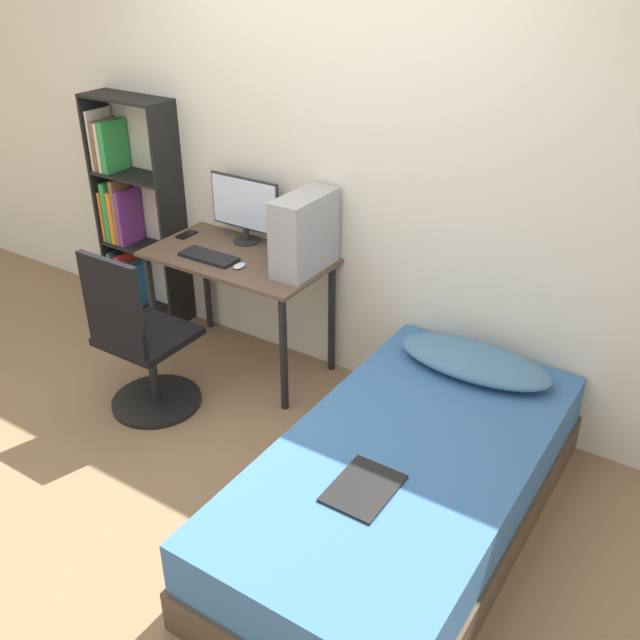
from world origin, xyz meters
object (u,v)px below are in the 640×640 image
Objects in this scene: pc_tower at (305,233)px; bed at (403,489)px; monitor at (245,207)px; office_chair at (141,351)px; keyboard at (209,257)px; bookshelf at (129,219)px.

bed is at bearing -36.31° from pc_tower.
monitor reaches higher than bed.
monitor is at bearing 85.95° from office_chair.
bed is 5.64× the size of keyboard.
pc_tower reaches higher than monitor.
keyboard is (0.97, -0.30, 0.07)m from bookshelf.
bookshelf is 1.52× the size of office_chair.
bookshelf is 3.48× the size of pc_tower.
monitor is 0.38m from keyboard.
pc_tower reaches higher than keyboard.
keyboard is at bearing 159.85° from bed.
office_chair is 1.64m from bed.
bookshelf reaches higher than monitor.
monitor is 1.14× the size of pc_tower.
bookshelf reaches higher than keyboard.
bed is at bearing -29.97° from monitor.
pc_tower is at bearing -14.49° from monitor.
monitor is at bearing 1.28° from bookshelf.
monitor is at bearing 165.51° from pc_tower.
pc_tower is at bearing 51.93° from office_chair.
pc_tower is at bearing 18.54° from keyboard.
bookshelf reaches higher than office_chair.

